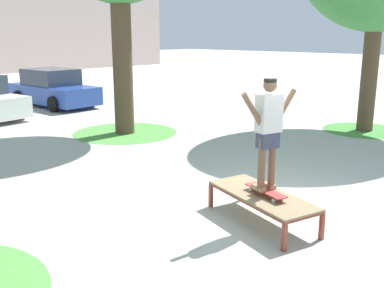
# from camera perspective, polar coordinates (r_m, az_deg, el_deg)

# --- Properties ---
(ground_plane) EXTENTS (120.00, 120.00, 0.00)m
(ground_plane) POSITION_cam_1_polar(r_m,az_deg,el_deg) (7.81, 10.54, -7.80)
(ground_plane) COLOR #B7B5AD
(skate_box) EXTENTS (1.26, 2.04, 0.46)m
(skate_box) POSITION_cam_1_polar(r_m,az_deg,el_deg) (7.00, 8.97, -6.71)
(skate_box) COLOR brown
(skate_box) RESTS_ON ground
(skateboard) EXTENTS (0.42, 0.82, 0.09)m
(skateboard) POSITION_cam_1_polar(r_m,az_deg,el_deg) (6.90, 9.43, -5.95)
(skateboard) COLOR #B23333
(skateboard) RESTS_ON skate_box
(skater) EXTENTS (0.98, 0.38, 1.69)m
(skater) POSITION_cam_1_polar(r_m,az_deg,el_deg) (6.63, 9.76, 2.17)
(skater) COLOR brown
(skater) RESTS_ON skateboard
(grass_patch_near_right) EXTENTS (2.46, 2.46, 0.01)m
(grass_patch_near_right) POSITION_cam_1_polar(r_m,az_deg,el_deg) (14.59, 21.20, 1.66)
(grass_patch_near_right) COLOR #47893D
(grass_patch_near_right) RESTS_ON ground
(grass_patch_mid_back) EXTENTS (3.07, 3.07, 0.01)m
(grass_patch_mid_back) POSITION_cam_1_polar(r_m,az_deg,el_deg) (13.42, -8.58, 1.45)
(grass_patch_mid_back) COLOR #519342
(grass_patch_mid_back) RESTS_ON ground
(car_blue) EXTENTS (2.08, 4.28, 1.50)m
(car_blue) POSITION_cam_1_polar(r_m,az_deg,el_deg) (19.10, -17.40, 6.74)
(car_blue) COLOR #28479E
(car_blue) RESTS_ON ground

